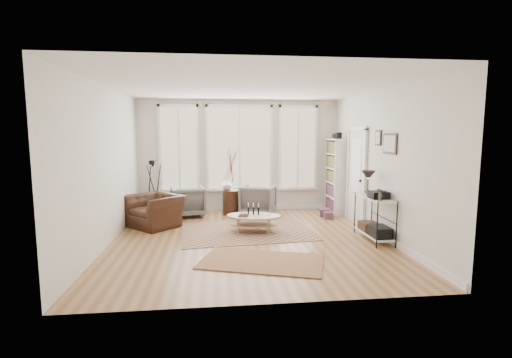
{
  "coord_description": "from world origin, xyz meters",
  "views": [
    {
      "loc": [
        -0.63,
        -6.95,
        2.05
      ],
      "look_at": [
        0.2,
        0.6,
        1.1
      ],
      "focal_mm": 26.0,
      "sensor_mm": 36.0,
      "label": 1
    }
  ],
  "objects": [
    {
      "name": "side_table",
      "position": [
        -0.26,
        2.24,
        0.83
      ],
      "size": [
        0.41,
        0.41,
        1.74
      ],
      "color": "#341C11",
      "rests_on": "ground"
    },
    {
      "name": "accent_chair",
      "position": [
        -1.97,
        1.23,
        0.35
      ],
      "size": [
        1.42,
        1.42,
        0.7
      ],
      "primitive_type": "imported",
      "rotation": [
        0.0,
        0.0,
        -0.78
      ],
      "color": "#341C11",
      "rests_on": "ground"
    },
    {
      "name": "rug_main",
      "position": [
        -0.01,
        0.61,
        0.01
      ],
      "size": [
        2.86,
        2.26,
        0.01
      ],
      "primitive_type": "cube",
      "rotation": [
        0.0,
        0.0,
        0.1
      ],
      "color": "brown",
      "rests_on": "ground"
    },
    {
      "name": "vase",
      "position": [
        -0.35,
        2.33,
        0.75
      ],
      "size": [
        0.25,
        0.25,
        0.26
      ],
      "primitive_type": "imported",
      "rotation": [
        0.0,
        0.0,
        -0.01
      ],
      "color": "silver",
      "rests_on": "side_table"
    },
    {
      "name": "coffee_table",
      "position": [
        0.14,
        0.53,
        0.28
      ],
      "size": [
        1.23,
        0.91,
        0.51
      ],
      "color": "tan",
      "rests_on": "ground"
    },
    {
      "name": "wall_art",
      "position": [
        2.58,
        -0.27,
        1.88
      ],
      "size": [
        0.04,
        0.88,
        0.44
      ],
      "color": "black",
      "rests_on": "ground"
    },
    {
      "name": "bay_window",
      "position": [
        0.0,
        2.71,
        1.61
      ],
      "size": [
        4.14,
        0.12,
        2.24
      ],
      "color": "tan",
      "rests_on": "ground"
    },
    {
      "name": "book_stack_far",
      "position": [
        2.05,
        1.53,
        0.08
      ],
      "size": [
        0.22,
        0.27,
        0.16
      ],
      "primitive_type": "cube",
      "rotation": [
        0.0,
        0.0,
        -0.12
      ],
      "color": "maroon",
      "rests_on": "ground"
    },
    {
      "name": "rug_runner",
      "position": [
        0.08,
        -1.29,
        0.01
      ],
      "size": [
        2.17,
        1.62,
        0.01
      ],
      "primitive_type": "cube",
      "rotation": [
        0.0,
        0.0,
        -0.32
      ],
      "color": "maroon",
      "rests_on": "ground"
    },
    {
      "name": "low_shelf",
      "position": [
        2.38,
        -0.3,
        0.51
      ],
      "size": [
        0.38,
        1.08,
        1.3
      ],
      "color": "white",
      "rests_on": "ground"
    },
    {
      "name": "tripod_camera",
      "position": [
        -2.11,
        2.04,
        0.64
      ],
      "size": [
        0.49,
        0.49,
        1.4
      ],
      "color": "black",
      "rests_on": "ground"
    },
    {
      "name": "door",
      "position": [
        2.57,
        1.15,
        1.12
      ],
      "size": [
        0.09,
        1.06,
        2.22
      ],
      "color": "silver",
      "rests_on": "ground"
    },
    {
      "name": "armchair_right",
      "position": [
        0.43,
        2.16,
        0.38
      ],
      "size": [
        1.04,
        1.05,
        0.75
      ],
      "primitive_type": "imported",
      "rotation": [
        0.0,
        0.0,
        2.8
      ],
      "color": "slate",
      "rests_on": "ground"
    },
    {
      "name": "book_stack_near",
      "position": [
        2.05,
        1.79,
        0.09
      ],
      "size": [
        0.31,
        0.35,
        0.19
      ],
      "primitive_type": "cube",
      "rotation": [
        0.0,
        0.0,
        -0.32
      ],
      "color": "maroon",
      "rests_on": "ground"
    },
    {
      "name": "armchair_left",
      "position": [
        -1.32,
        2.19,
        0.37
      ],
      "size": [
        0.93,
        0.94,
        0.74
      ],
      "primitive_type": "imported",
      "rotation": [
        0.0,
        0.0,
        3.33
      ],
      "color": "slate",
      "rests_on": "ground"
    },
    {
      "name": "room",
      "position": [
        0.02,
        0.03,
        1.43
      ],
      "size": [
        5.5,
        5.54,
        2.9
      ],
      "color": "#A27549",
      "rests_on": "ground"
    },
    {
      "name": "bookcase",
      "position": [
        2.44,
        2.23,
        0.96
      ],
      "size": [
        0.31,
        0.85,
        2.06
      ],
      "color": "white",
      "rests_on": "ground"
    }
  ]
}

